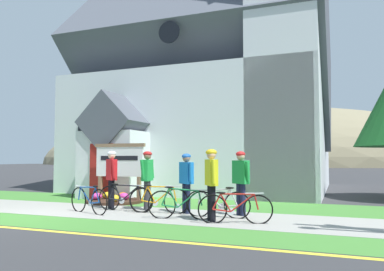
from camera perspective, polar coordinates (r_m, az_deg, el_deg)
ground at (r=14.19m, az=-14.26°, el=-9.58°), size 140.00×140.00×0.00m
sidewalk_slab at (r=11.55m, az=-12.35°, el=-11.03°), size 32.00×2.60×0.01m
grass_verge at (r=9.92m, az=-19.07°, el=-12.21°), size 32.00×1.51×0.01m
church_lawn at (r=13.91m, az=-6.00°, el=-9.77°), size 24.00×2.90×0.01m
curb_paint_stripe at (r=9.25m, az=-22.79°, el=-12.79°), size 28.00×0.16×0.01m
church_building at (r=19.90m, az=3.29°, el=7.02°), size 11.85×12.27×14.71m
church_sign at (r=13.98m, az=-10.76°, el=-4.00°), size 2.01×0.17×2.08m
flower_bed at (r=13.81m, az=-11.52°, el=-9.38°), size 1.99×1.99×0.34m
bicycle_orange at (r=9.28m, az=6.42°, el=-10.73°), size 1.72×0.57×0.77m
bicycle_blue at (r=10.16m, az=3.87°, el=-10.08°), size 1.76×0.10×0.83m
bicycle_silver at (r=10.96m, az=-5.04°, el=-9.55°), size 1.73×0.32×0.82m
bicycle_red at (r=11.28m, az=-15.15°, el=-9.27°), size 1.64×0.61×0.82m
bicycle_black at (r=9.90m, az=-1.60°, el=-10.19°), size 1.74×0.45×0.85m
bicycle_green at (r=11.52m, az=-10.03°, el=-9.17°), size 1.82×0.09×0.83m
cyclist_in_yellow_jersey at (r=11.61m, az=-6.68°, el=-5.88°), size 0.31×0.79×1.76m
cyclist_in_white_jersey at (r=10.83m, az=-0.85°, el=-6.39°), size 0.50×0.53×1.68m
cyclist_in_orange_jersey at (r=9.49m, az=2.91°, el=-6.39°), size 0.45×0.71×1.78m
cyclist_in_red_jersey at (r=10.49m, az=7.29°, el=-6.23°), size 0.54×0.61×1.74m
cyclist_in_blue_jersey at (r=12.06m, az=-11.92°, el=-5.69°), size 0.51×0.59×1.78m
distant_hill at (r=89.50m, az=6.74°, el=-4.35°), size 104.46×50.56×26.24m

